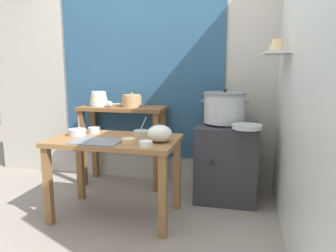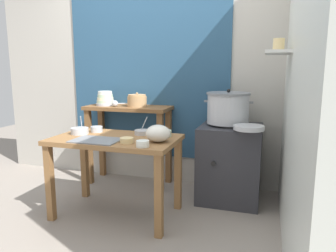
{
  "view_description": "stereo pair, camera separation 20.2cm",
  "coord_description": "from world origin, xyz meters",
  "px_view_note": "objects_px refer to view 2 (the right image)",
  "views": [
    {
      "loc": [
        1.0,
        -2.54,
        1.33
      ],
      "look_at": [
        0.36,
        0.19,
        0.82
      ],
      "focal_mm": 34.54,
      "sensor_mm": 36.0,
      "label": 1
    },
    {
      "loc": [
        1.19,
        -2.48,
        1.33
      ],
      "look_at": [
        0.36,
        0.19,
        0.82
      ],
      "focal_mm": 34.54,
      "sensor_mm": 36.0,
      "label": 2
    }
  ],
  "objects_px": {
    "prep_table": "(116,150)",
    "plastic_bag": "(158,133)",
    "steamer_pot": "(228,108)",
    "prep_bowl_0": "(142,132)",
    "prep_bowl_3": "(127,140)",
    "ladle": "(116,104)",
    "serving_tray": "(96,140)",
    "prep_bowl_1": "(80,131)",
    "stove_block": "(230,162)",
    "back_shelf_table": "(129,125)",
    "bowl_stack_enamel": "(105,99)",
    "prep_bowl_2": "(97,129)",
    "wide_pan": "(249,128)",
    "clay_pot": "(137,101)",
    "prep_bowl_4": "(143,143)",
    "prep_bowl_5": "(163,133)"
  },
  "relations": [
    {
      "from": "back_shelf_table",
      "to": "prep_bowl_0",
      "type": "distance_m",
      "value": 0.74
    },
    {
      "from": "prep_bowl_0",
      "to": "wide_pan",
      "type": "bearing_deg",
      "value": 12.54
    },
    {
      "from": "prep_table",
      "to": "steamer_pot",
      "type": "bearing_deg",
      "value": 37.13
    },
    {
      "from": "clay_pot",
      "to": "prep_bowl_0",
      "type": "height_order",
      "value": "clay_pot"
    },
    {
      "from": "wide_pan",
      "to": "prep_bowl_5",
      "type": "relative_size",
      "value": 1.81
    },
    {
      "from": "back_shelf_table",
      "to": "steamer_pot",
      "type": "xyz_separation_m",
      "value": [
        1.13,
        -0.11,
        0.26
      ]
    },
    {
      "from": "serving_tray",
      "to": "prep_bowl_2",
      "type": "height_order",
      "value": "prep_bowl_2"
    },
    {
      "from": "bowl_stack_enamel",
      "to": "plastic_bag",
      "type": "relative_size",
      "value": 1.0
    },
    {
      "from": "prep_bowl_0",
      "to": "prep_bowl_5",
      "type": "distance_m",
      "value": 0.21
    },
    {
      "from": "prep_bowl_1",
      "to": "prep_table",
      "type": "bearing_deg",
      "value": -5.52
    },
    {
      "from": "plastic_bag",
      "to": "prep_bowl_2",
      "type": "xyz_separation_m",
      "value": [
        -0.69,
        0.22,
        -0.04
      ]
    },
    {
      "from": "stove_block",
      "to": "prep_bowl_3",
      "type": "xyz_separation_m",
      "value": [
        -0.75,
        -0.83,
        0.36
      ]
    },
    {
      "from": "stove_block",
      "to": "plastic_bag",
      "type": "height_order",
      "value": "plastic_bag"
    },
    {
      "from": "prep_table",
      "to": "stove_block",
      "type": "bearing_deg",
      "value": 35.12
    },
    {
      "from": "steamer_pot",
      "to": "prep_bowl_0",
      "type": "xyz_separation_m",
      "value": [
        -0.71,
        -0.5,
        -0.19
      ]
    },
    {
      "from": "stove_block",
      "to": "clay_pot",
      "type": "xyz_separation_m",
      "value": [
        -1.06,
        0.13,
        0.58
      ]
    },
    {
      "from": "serving_tray",
      "to": "wide_pan",
      "type": "height_order",
      "value": "wide_pan"
    },
    {
      "from": "back_shelf_table",
      "to": "prep_bowl_2",
      "type": "height_order",
      "value": "back_shelf_table"
    },
    {
      "from": "prep_bowl_2",
      "to": "prep_bowl_5",
      "type": "distance_m",
      "value": 0.67
    },
    {
      "from": "prep_table",
      "to": "prep_bowl_2",
      "type": "bearing_deg",
      "value": 149.01
    },
    {
      "from": "ladle",
      "to": "prep_bowl_0",
      "type": "relative_size",
      "value": 1.46
    },
    {
      "from": "back_shelf_table",
      "to": "ladle",
      "type": "height_order",
      "value": "ladle"
    },
    {
      "from": "prep_bowl_2",
      "to": "ladle",
      "type": "bearing_deg",
      "value": 96.0
    },
    {
      "from": "serving_tray",
      "to": "plastic_bag",
      "type": "height_order",
      "value": "plastic_bag"
    },
    {
      "from": "prep_bowl_1",
      "to": "back_shelf_table",
      "type": "bearing_deg",
      "value": 78.42
    },
    {
      "from": "wide_pan",
      "to": "ladle",
      "type": "bearing_deg",
      "value": 167.99
    },
    {
      "from": "stove_block",
      "to": "clay_pot",
      "type": "relative_size",
      "value": 3.65
    },
    {
      "from": "bowl_stack_enamel",
      "to": "prep_bowl_4",
      "type": "bearing_deg",
      "value": -49.94
    },
    {
      "from": "plastic_bag",
      "to": "prep_bowl_4",
      "type": "height_order",
      "value": "plastic_bag"
    },
    {
      "from": "steamer_pot",
      "to": "wide_pan",
      "type": "distance_m",
      "value": 0.39
    },
    {
      "from": "serving_tray",
      "to": "clay_pot",
      "type": "bearing_deg",
      "value": 91.53
    },
    {
      "from": "ladle",
      "to": "serving_tray",
      "type": "height_order",
      "value": "ladle"
    },
    {
      "from": "serving_tray",
      "to": "prep_bowl_1",
      "type": "distance_m",
      "value": 0.36
    },
    {
      "from": "plastic_bag",
      "to": "prep_bowl_3",
      "type": "xyz_separation_m",
      "value": [
        -0.23,
        -0.12,
        -0.05
      ]
    },
    {
      "from": "steamer_pot",
      "to": "prep_bowl_3",
      "type": "height_order",
      "value": "steamer_pot"
    },
    {
      "from": "serving_tray",
      "to": "prep_bowl_1",
      "type": "relative_size",
      "value": 2.31
    },
    {
      "from": "prep_table",
      "to": "plastic_bag",
      "type": "height_order",
      "value": "plastic_bag"
    },
    {
      "from": "wide_pan",
      "to": "back_shelf_table",
      "type": "bearing_deg",
      "value": 163.52
    },
    {
      "from": "stove_block",
      "to": "steamer_pot",
      "type": "relative_size",
      "value": 1.63
    },
    {
      "from": "ladle",
      "to": "prep_bowl_4",
      "type": "height_order",
      "value": "ladle"
    },
    {
      "from": "back_shelf_table",
      "to": "plastic_bag",
      "type": "relative_size",
      "value": 4.62
    },
    {
      "from": "prep_table",
      "to": "clay_pot",
      "type": "height_order",
      "value": "clay_pot"
    },
    {
      "from": "serving_tray",
      "to": "prep_bowl_5",
      "type": "distance_m",
      "value": 0.59
    },
    {
      "from": "serving_tray",
      "to": "prep_bowl_3",
      "type": "distance_m",
      "value": 0.28
    },
    {
      "from": "wide_pan",
      "to": "prep_bowl_1",
      "type": "height_order",
      "value": "prep_bowl_1"
    },
    {
      "from": "bowl_stack_enamel",
      "to": "prep_bowl_1",
      "type": "distance_m",
      "value": 0.78
    },
    {
      "from": "clay_pot",
      "to": "wide_pan",
      "type": "relative_size",
      "value": 0.78
    },
    {
      "from": "clay_pot",
      "to": "bowl_stack_enamel",
      "type": "height_order",
      "value": "bowl_stack_enamel"
    },
    {
      "from": "steamer_pot",
      "to": "bowl_stack_enamel",
      "type": "height_order",
      "value": "steamer_pot"
    },
    {
      "from": "bowl_stack_enamel",
      "to": "ladle",
      "type": "relative_size",
      "value": 0.86
    }
  ]
}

